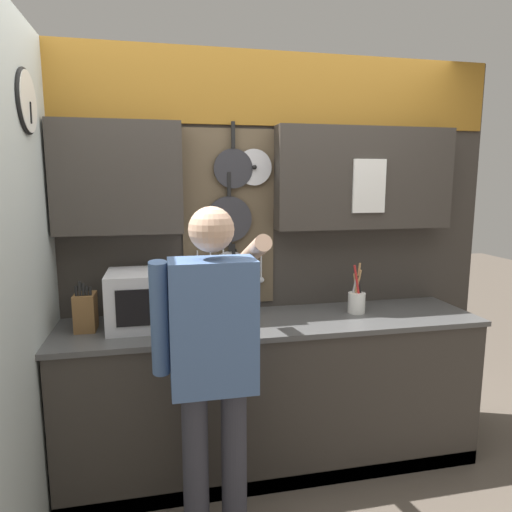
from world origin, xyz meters
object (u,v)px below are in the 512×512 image
Objects in this scene: microwave at (155,298)px; knife_block at (86,312)px; utensil_crock at (357,300)px; person at (213,353)px.

microwave reaches higher than knife_block.
utensil_crock is at bearing 0.05° from knife_block.
knife_block is (-0.37, 0.00, -0.05)m from microwave.
utensil_crock is 0.19× the size of person.
person is at bearing -148.11° from utensil_crock.
knife_block is at bearing 136.25° from person.
person is (0.25, -0.60, -0.11)m from microwave.
person reaches higher than microwave.
microwave is 0.38m from knife_block.
microwave is at bearing -0.12° from knife_block.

